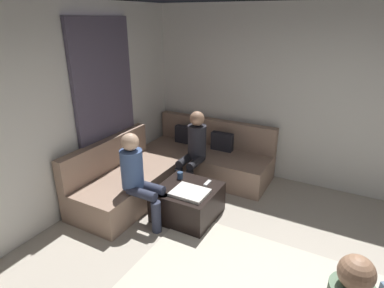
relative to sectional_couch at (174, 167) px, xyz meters
The scene contains 10 objects.
wall_back 2.57m from the sectional_couch, 27.05° to the left, with size 6.00×0.12×2.70m, color silver.
wall_left 2.33m from the sectional_couch, 114.60° to the right, with size 0.12×6.00×2.70m, color silver.
curtain_panel 1.36m from the sectional_couch, 142.74° to the right, with size 0.06×1.10×2.50m, color #595166.
sectional_couch is the anchor object (origin of this frame).
ottoman 0.93m from the sectional_couch, 47.60° to the right, with size 0.76×0.76×0.42m, color black.
folded_blanket 1.09m from the sectional_couch, 47.97° to the right, with size 0.44×0.36×0.04m, color white.
coffee_mug 0.67m from the sectional_couch, 51.26° to the right, with size 0.08×0.08×0.10m, color #334C72.
game_remote 0.94m from the sectional_couch, 29.92° to the right, with size 0.05×0.15×0.02m, color white.
person_on_couch_back 0.50m from the sectional_couch, ahead, with size 0.30×0.60×1.20m.
person_on_couch_side 1.15m from the sectional_couch, 82.18° to the right, with size 0.60×0.30×1.20m.
Camera 1 is at (0.35, -2.00, 2.50)m, focal length 30.09 mm.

